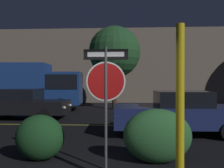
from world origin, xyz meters
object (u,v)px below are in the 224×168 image
object	(u,v)px
stop_sign	(106,83)
hedge_bush_3	(157,136)
yellow_pole_right	(180,117)
hedge_bush_2	(40,137)
delivery_truck	(38,85)
passing_car_3	(179,113)
passing_car_2	(24,104)
tree_1	(115,52)

from	to	relation	value
stop_sign	hedge_bush_3	world-z (taller)	stop_sign
yellow_pole_right	hedge_bush_2	world-z (taller)	yellow_pole_right
hedge_bush_2	delivery_truck	bearing A→B (deg)	110.26
passing_car_3	stop_sign	bearing A→B (deg)	146.07
stop_sign	yellow_pole_right	world-z (taller)	yellow_pole_right
stop_sign	hedge_bush_2	bearing A→B (deg)	162.24
stop_sign	yellow_pole_right	bearing A→B (deg)	-51.57
passing_car_3	passing_car_2	bearing A→B (deg)	63.25
passing_car_2	stop_sign	bearing A→B (deg)	35.02
stop_sign	hedge_bush_2	xyz separation A→B (m)	(-1.61, 0.54, -1.29)
passing_car_2	tree_1	bearing A→B (deg)	137.96
hedge_bush_3	passing_car_2	bearing A→B (deg)	132.44
yellow_pole_right	passing_car_2	bearing A→B (deg)	124.88
passing_car_3	hedge_bush_3	bearing A→B (deg)	158.27
passing_car_3	yellow_pole_right	bearing A→B (deg)	166.68
passing_car_2	hedge_bush_3	bearing A→B (deg)	43.23
delivery_truck	tree_1	size ratio (longest dim) A/B	1.03
yellow_pole_right	hedge_bush_2	size ratio (longest dim) A/B	2.33
yellow_pole_right	hedge_bush_2	xyz separation A→B (m)	(-2.82, 2.11, -0.81)
yellow_pole_right	passing_car_3	bearing A→B (deg)	78.58
yellow_pole_right	passing_car_3	xyz separation A→B (m)	(1.04, 5.17, -0.59)
passing_car_3	delivery_truck	xyz separation A→B (m)	(-7.49, 6.78, 0.85)
yellow_pole_right	stop_sign	bearing A→B (deg)	127.61
stop_sign	yellow_pole_right	size ratio (longest dim) A/B	0.96
yellow_pole_right	passing_car_2	xyz separation A→B (m)	(-5.82, 8.35, -0.61)
delivery_truck	tree_1	world-z (taller)	tree_1
passing_car_3	tree_1	size ratio (longest dim) A/B	0.84
yellow_pole_right	tree_1	xyz separation A→B (m)	(-1.59, 12.90, 2.44)
yellow_pole_right	hedge_bush_3	distance (m)	2.19
stop_sign	delivery_truck	xyz separation A→B (m)	(-5.24, 10.38, -0.23)
stop_sign	passing_car_3	bearing A→B (deg)	58.80
hedge_bush_2	tree_1	bearing A→B (deg)	83.53
stop_sign	passing_car_2	bearing A→B (deg)	125.04
passing_car_2	delivery_truck	distance (m)	3.76
hedge_bush_2	passing_car_2	size ratio (longest dim) A/B	0.27
hedge_bush_2	passing_car_3	xyz separation A→B (m)	(3.86, 3.06, 0.22)
hedge_bush_2	passing_car_2	world-z (taller)	passing_car_2
passing_car_3	delivery_truck	distance (m)	10.14
stop_sign	hedge_bush_2	distance (m)	2.13
passing_car_2	tree_1	world-z (taller)	tree_1
passing_car_3	hedge_bush_2	bearing A→B (deg)	126.50
yellow_pole_right	hedge_bush_2	bearing A→B (deg)	143.17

